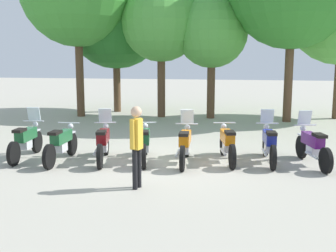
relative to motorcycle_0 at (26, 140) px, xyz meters
The scene contains 13 objects.
ground_plane 3.91m from the motorcycle_0, ahead, with size 80.00×80.00×0.00m, color #ADA899.
motorcycle_0 is the anchor object (origin of this frame).
motorcycle_1 1.12m from the motorcycle_0, ahead, with size 0.62×2.19×0.99m.
motorcycle_2 2.20m from the motorcycle_0, ahead, with size 0.71×2.16×1.37m.
motorcycle_3 3.32m from the motorcycle_0, ahead, with size 0.69×2.17×0.99m.
motorcycle_4 4.42m from the motorcycle_0, ahead, with size 0.62×2.19×1.37m.
motorcycle_5 5.55m from the motorcycle_0, ahead, with size 0.68×2.17×0.99m.
motorcycle_6 6.66m from the motorcycle_0, ahead, with size 0.62×2.19×1.37m.
motorcycle_7 7.75m from the motorcycle_0, ahead, with size 0.76×2.15×1.37m.
person_0 4.28m from the motorcycle_0, 29.85° to the right, with size 0.29×0.41×1.78m.
tree_1 10.94m from the motorcycle_0, 92.13° to the left, with size 4.98×4.98×7.16m.
tree_2 9.69m from the motorcycle_0, 75.71° to the left, with size 3.65×3.65×6.19m.
tree_3 10.30m from the motorcycle_0, 62.53° to the left, with size 3.21×3.21×5.48m.
Camera 1 is at (1.97, -10.94, 2.83)m, focal length 45.31 mm.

